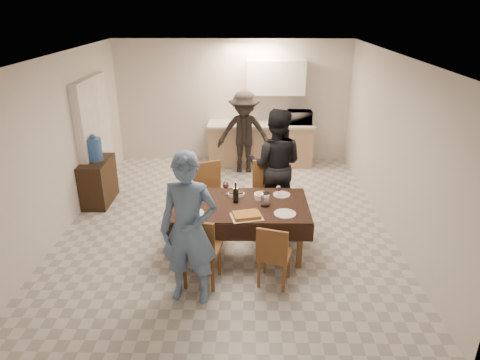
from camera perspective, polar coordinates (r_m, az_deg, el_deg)
The scene contains 33 objects.
floor at distance 6.97m, azimuth -1.71°, elevation -5.50°, with size 5.00×6.00×0.02m, color silver.
ceiling at distance 6.18m, azimuth -2.00°, elevation 16.25°, with size 5.00×6.00×0.02m, color white.
wall_back at distance 9.36m, azimuth -0.97°, elevation 10.40°, with size 5.00×0.02×2.60m, color beige.
wall_front at distance 3.73m, azimuth -4.02°, elevation -9.68°, with size 5.00×0.02×2.60m, color beige.
wall_left at distance 7.04m, azimuth -22.69°, elevation 4.46°, with size 0.02×6.00×2.60m, color beige.
wall_right at distance 6.81m, azimuth 19.72°, elevation 4.33°, with size 0.02×6.00×2.60m, color beige.
stub_partition at distance 8.14m, azimuth -18.76°, elevation 5.49°, with size 0.15×1.40×2.10m, color white.
kitchen_base_cabinet at distance 9.27m, azimuth 2.72°, elevation 4.69°, with size 2.20×0.60×0.86m, color tan.
kitchen_worktop at distance 9.14m, azimuth 2.77°, elevation 7.40°, with size 2.24×0.64×0.05m, color #B6B6B0.
upper_cabinet at distance 9.09m, azimuth 4.81°, elevation 13.49°, with size 1.20×0.34×0.70m, color white.
dining_table at distance 5.87m, azimuth -0.09°, elevation -3.51°, with size 1.88×1.10×0.73m.
chair_near_left at distance 5.22m, azimuth -5.26°, elevation -8.67°, with size 0.50×0.50×0.52m.
chair_near_right at distance 5.25m, azimuth 4.73°, elevation -9.35°, with size 0.48×0.48×0.46m.
chair_far_left at distance 6.53m, azimuth -3.94°, elevation -1.64°, with size 0.59×0.61×0.54m.
chair_far_right at distance 6.50m, azimuth 3.98°, elevation -1.55°, with size 0.52×0.53×0.56m.
console at distance 7.86m, azimuth -18.35°, elevation -0.18°, with size 0.42×0.84×0.78m, color black.
water_jug at distance 7.67m, azimuth -18.88°, elevation 3.86°, with size 0.26×0.26×0.39m, color #3664AE.
wine_bottle at distance 5.84m, azimuth -0.57°, elevation -1.66°, with size 0.08×0.08×0.30m, color black, non-canonical shape.
water_pitcher at distance 5.78m, azimuth 3.37°, elevation -2.63°, with size 0.12×0.12×0.18m, color white.
savoury_tart at distance 5.51m, azimuth 0.88°, elevation -4.72°, with size 0.39×0.30×0.05m, color #B27734.
salad_bowl at distance 6.01m, azimuth 2.80°, elevation -2.16°, with size 0.19×0.19×0.07m, color white.
mushroom_dish at distance 6.10m, azimuth -0.51°, elevation -1.90°, with size 0.22×0.22×0.04m, color white.
wine_glass_a at distance 5.63m, azimuth -5.76°, elevation -3.39°, with size 0.09×0.09×0.19m, color white, non-canonical shape.
wine_glass_b at distance 6.06m, azimuth 5.16°, elevation -1.47°, with size 0.08×0.08×0.17m, color white, non-canonical shape.
wine_glass_c at distance 6.09m, azimuth -1.92°, elevation -1.10°, with size 0.09×0.09×0.20m, color white, non-canonical shape.
plate_near_left at distance 5.63m, azimuth -6.28°, elevation -4.41°, with size 0.29×0.29×0.02m, color white.
plate_near_right at distance 5.61m, azimuth 6.01°, elevation -4.51°, with size 0.29×0.29×0.02m, color white.
plate_far_left at distance 6.17m, azimuth -5.63°, elevation -1.88°, with size 0.26×0.26×0.02m, color white.
plate_far_right at distance 6.15m, azimuth 5.56°, elevation -1.96°, with size 0.25×0.25×0.01m, color white.
microwave at distance 9.17m, azimuth 7.97°, elevation 8.29°, with size 0.50×0.34×0.27m, color white.
person_near at distance 4.89m, azimuth -6.83°, elevation -6.60°, with size 0.67×0.44×1.83m, color slate.
person_far at distance 6.77m, azimuth 4.73°, elevation 1.98°, with size 0.88×0.69×1.82m, color black.
person_kitchen at distance 8.72m, azimuth 0.55°, elevation 6.35°, with size 1.08×0.62×1.68m, color black.
Camera 1 is at (0.31, -6.14, 3.29)m, focal length 32.00 mm.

